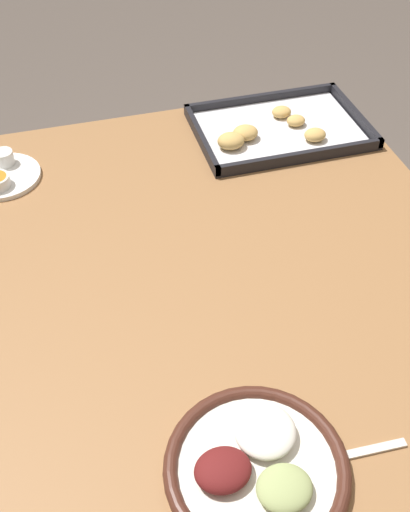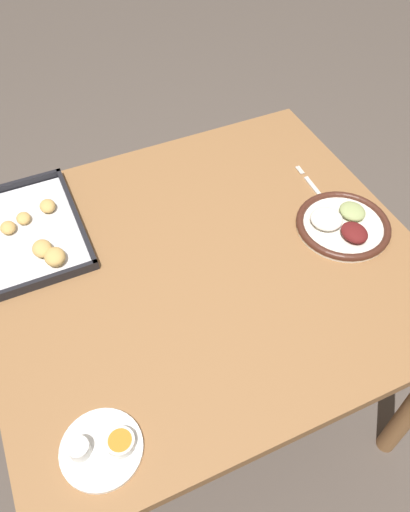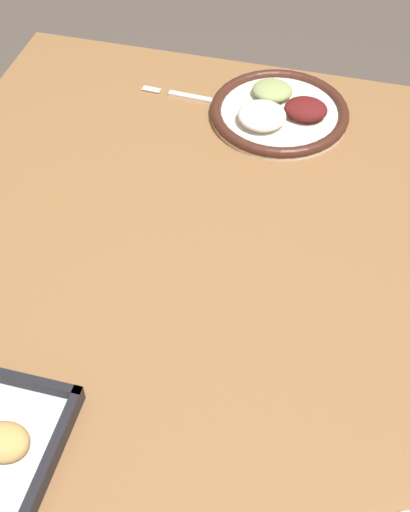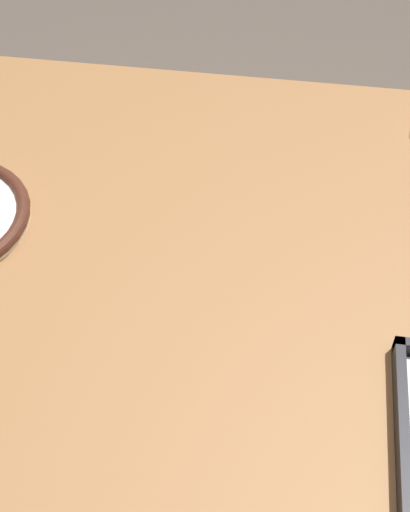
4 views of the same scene
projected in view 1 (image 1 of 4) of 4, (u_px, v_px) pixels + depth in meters
name	position (u px, v px, depth m)	size (l,w,h in m)	color
ground_plane	(211.00, 464.00, 1.61)	(8.00, 8.00, 0.00)	#564C44
dining_table	(213.00, 306.00, 1.16)	(0.97, 1.08, 0.76)	olive
dinner_plate	(257.00, 466.00, 0.79)	(0.25, 0.25, 0.04)	white
fork	(369.00, 450.00, 0.82)	(0.19, 0.02, 0.00)	silver
saucer_plate	(1.00, 174.00, 1.25)	(0.16, 0.16, 0.04)	white
baking_tray	(276.00, 129.00, 1.38)	(0.39, 0.27, 0.04)	black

